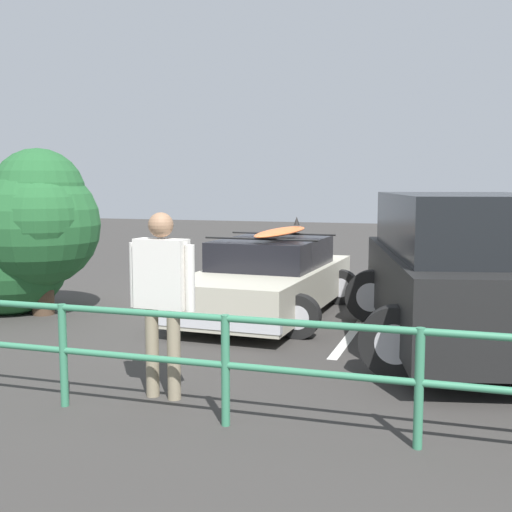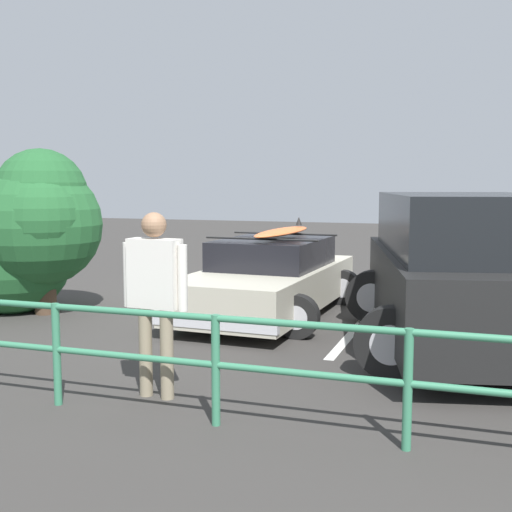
% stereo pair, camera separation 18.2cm
% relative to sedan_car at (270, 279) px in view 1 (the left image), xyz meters
% --- Properties ---
extents(ground_plane, '(44.00, 44.00, 0.02)m').
position_rel_sedan_car_xyz_m(ground_plane, '(0.79, -0.63, -0.55)').
color(ground_plane, '#383533').
rests_on(ground_plane, ground).
extents(parking_stripe, '(0.12, 4.25, 0.00)m').
position_rel_sedan_car_xyz_m(parking_stripe, '(-1.38, 0.04, -0.54)').
color(parking_stripe, silver).
rests_on(parking_stripe, ground).
extents(sedan_car, '(2.29, 4.04, 1.41)m').
position_rel_sedan_car_xyz_m(sedan_car, '(0.00, 0.00, 0.00)').
color(sedan_car, '#B7B29E').
rests_on(sedan_car, ground).
extents(suv_car, '(3.22, 4.77, 1.83)m').
position_rel_sedan_car_xyz_m(suv_car, '(-2.76, 1.09, 0.40)').
color(suv_car, black).
rests_on(suv_car, ground).
extents(person_bystander, '(0.66, 0.23, 1.70)m').
position_rel_sedan_car_xyz_m(person_bystander, '(-0.17, 3.88, 0.47)').
color(person_bystander, gray).
rests_on(person_bystander, ground).
extents(railing_fence, '(10.63, 0.15, 0.91)m').
position_rel_sedan_car_xyz_m(railing_fence, '(-0.19, 4.35, 0.07)').
color(railing_fence, '#387F5B').
rests_on(railing_fence, ground).
extents(bush_near_left, '(2.33, 1.84, 2.52)m').
position_rel_sedan_car_xyz_m(bush_near_left, '(3.45, 1.06, 0.67)').
color(bush_near_left, '#4C3828').
rests_on(bush_near_left, ground).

